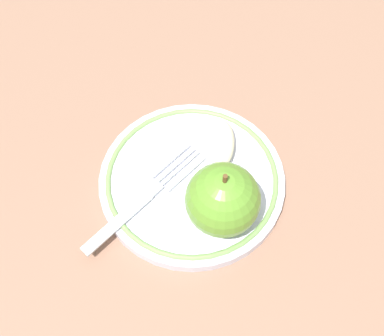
% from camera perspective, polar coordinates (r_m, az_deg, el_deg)
% --- Properties ---
extents(ground_plane, '(2.00, 2.00, 0.00)m').
position_cam_1_polar(ground_plane, '(0.60, -1.96, -1.54)').
color(ground_plane, '#8A644E').
extents(plate, '(0.20, 0.20, 0.02)m').
position_cam_1_polar(plate, '(0.59, 0.00, -1.38)').
color(plate, silver).
rests_on(plate, ground_plane).
extents(apple_red_whole, '(0.08, 0.08, 0.09)m').
position_cam_1_polar(apple_red_whole, '(0.53, 3.26, -3.45)').
color(apple_red_whole, '#5C932C').
rests_on(apple_red_whole, plate).
extents(apple_slice_front, '(0.06, 0.06, 0.02)m').
position_cam_1_polar(apple_slice_front, '(0.60, 3.28, 2.67)').
color(apple_slice_front, beige).
rests_on(apple_slice_front, plate).
extents(fork, '(0.17, 0.03, 0.00)m').
position_cam_1_polar(fork, '(0.57, -5.55, -3.61)').
color(fork, silver).
rests_on(fork, plate).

